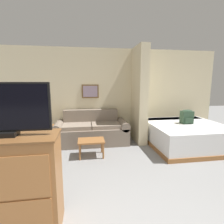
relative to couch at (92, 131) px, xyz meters
The scene contains 10 objects.
wall_back 1.15m from the couch, 50.97° to the left, with size 6.89×0.16×2.60m.
wall_partition_pillar 1.64m from the couch, ahead, with size 0.24×0.86×2.60m.
couch is the anchor object (origin of this frame).
coffee_table 0.89m from the couch, 92.64° to the right, with size 0.58×0.43×0.38m.
side_table 1.19m from the couch, behind, with size 0.48×0.48×0.53m.
table_lamp 1.29m from the couch, behind, with size 0.29×0.29×0.48m.
tv_dresser 2.97m from the couch, 109.06° to the right, with size 1.05×0.48×1.10m.
tv 3.14m from the couch, 109.07° to the right, with size 0.93×0.16×0.54m.
bed 2.49m from the couch, 13.10° to the right, with size 1.88×1.90×0.59m.
backpack 2.56m from the couch, 12.31° to the right, with size 0.29×0.23×0.36m.
Camera 1 is at (-0.55, -1.04, 1.64)m, focal length 28.00 mm.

